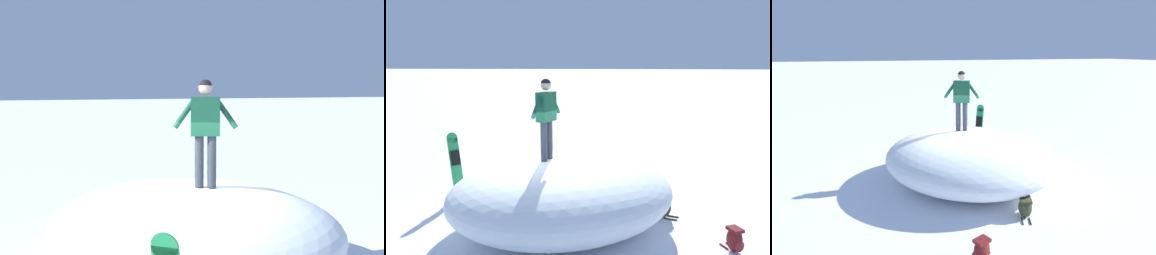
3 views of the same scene
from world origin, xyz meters
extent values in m
ellipsoid|color=white|center=(0.33, 0.00, 0.74)|extent=(6.49, 6.39, 1.48)
cylinder|color=#333842|center=(-0.03, -0.18, 1.88)|extent=(0.14, 0.14, 0.81)
cylinder|color=#333842|center=(0.06, 0.00, 1.88)|extent=(0.14, 0.14, 0.81)
cube|color=#195638|center=(0.01, -0.09, 2.59)|extent=(0.39, 0.50, 0.60)
sphere|color=beige|center=(0.01, -0.09, 3.03)|extent=(0.22, 0.22, 0.22)
cylinder|color=#195638|center=(-0.12, -0.37, 2.64)|extent=(0.24, 0.38, 0.50)
cylinder|color=#195638|center=(0.14, 0.20, 2.64)|extent=(0.24, 0.38, 0.50)
sphere|color=black|center=(0.01, -0.09, 3.05)|extent=(0.21, 0.21, 0.21)
cylinder|color=#1E8C47|center=(-2.69, 1.58, 1.55)|extent=(0.25, 0.26, 0.28)
ellipsoid|color=maroon|center=(3.64, -0.93, 0.24)|extent=(0.36, 0.40, 0.47)
ellipsoid|color=maroon|center=(3.70, -1.06, 0.16)|extent=(0.21, 0.16, 0.23)
cube|color=maroon|center=(3.64, -0.93, 0.43)|extent=(0.30, 0.33, 0.06)
cylinder|color=maroon|center=(3.64, -0.73, 0.01)|extent=(0.12, 0.22, 0.04)
cylinder|color=maroon|center=(3.51, -0.79, 0.01)|extent=(0.12, 0.22, 0.04)
ellipsoid|color=#383D23|center=(2.53, 0.59, 0.23)|extent=(0.48, 0.43, 0.46)
ellipsoid|color=#4B5131|center=(2.37, 0.65, 0.16)|extent=(0.19, 0.26, 0.22)
cube|color=#383D23|center=(2.53, 0.59, 0.43)|extent=(0.40, 0.36, 0.06)
cylinder|color=#383D23|center=(2.70, 0.43, 0.01)|extent=(0.27, 0.13, 0.04)
cylinder|color=#383D23|center=(2.77, 0.59, 0.01)|extent=(0.27, 0.13, 0.04)
camera|label=1|loc=(-6.99, 3.15, 3.03)|focal=46.90mm
camera|label=2|loc=(1.22, -7.80, 3.56)|focal=36.07mm
camera|label=3|loc=(7.97, -2.75, 3.67)|focal=28.36mm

